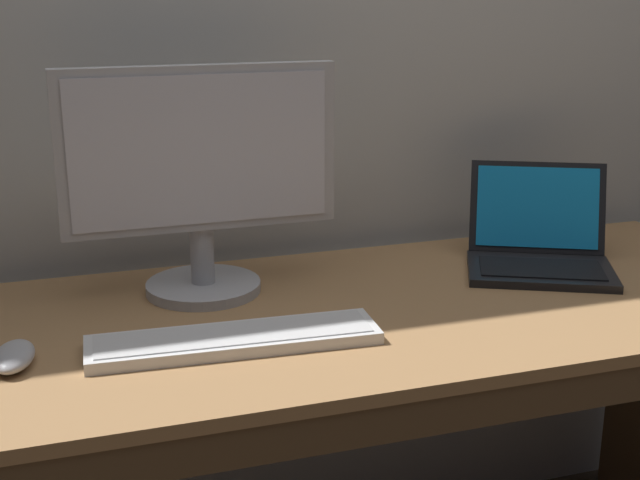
{
  "coord_description": "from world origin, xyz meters",
  "views": [
    {
      "loc": [
        -0.6,
        -1.45,
        1.36
      ],
      "look_at": [
        -0.13,
        0.0,
        0.9
      ],
      "focal_mm": 48.59,
      "sensor_mm": 36.0,
      "label": 1
    }
  ],
  "objects": [
    {
      "name": "wired_keyboard",
      "position": [
        -0.31,
        -0.11,
        0.77
      ],
      "size": [
        0.5,
        0.15,
        0.02
      ],
      "color": "white",
      "rests_on": "desk"
    },
    {
      "name": "computer_mouse",
      "position": [
        -0.67,
        -0.08,
        0.78
      ],
      "size": [
        0.08,
        0.13,
        0.03
      ],
      "primitive_type": "ellipsoid",
      "rotation": [
        0.0,
        0.0,
        -0.16
      ],
      "color": "#B7B7BC",
      "rests_on": "desk"
    },
    {
      "name": "external_monitor",
      "position": [
        -0.32,
        0.16,
        1.0
      ],
      "size": [
        0.53,
        0.23,
        0.45
      ],
      "color": "#B7B7BC",
      "rests_on": "desk"
    },
    {
      "name": "desk",
      "position": [
        0.0,
        -0.01,
        0.51
      ],
      "size": [
        1.69,
        0.7,
        0.76
      ],
      "color": "#A87A4C",
      "rests_on": "ground"
    },
    {
      "name": "laptop_black",
      "position": [
        0.4,
        0.09,
        0.8
      ],
      "size": [
        0.39,
        0.38,
        0.21
      ],
      "color": "black",
      "rests_on": "desk"
    }
  ]
}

